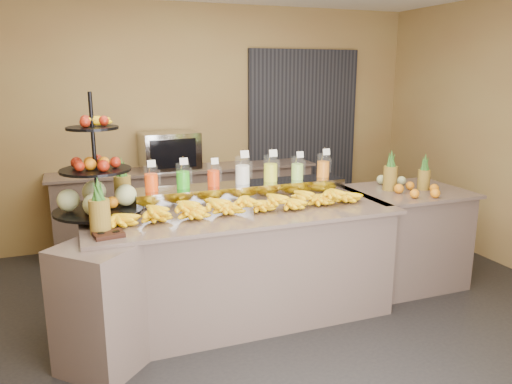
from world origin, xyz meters
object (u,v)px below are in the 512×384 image
fruit_stand (103,186)px  condiment_caddy (109,235)px  right_fruit_pile (411,184)px  oven_warmer (170,151)px  banana_heap (243,202)px  pitcher_tray (243,192)px

fruit_stand → condiment_caddy: 0.57m
condiment_caddy → right_fruit_pile: bearing=7.2°
fruit_stand → oven_warmer: bearing=51.1°
fruit_stand → condiment_caddy: size_ratio=4.85×
banana_heap → right_fruit_pile: (1.69, 0.08, -0.01)m
condiment_caddy → oven_warmer: oven_warmer is taller
condiment_caddy → oven_warmer: (0.87, 2.28, 0.20)m
fruit_stand → oven_warmer: (0.85, 1.76, -0.03)m
pitcher_tray → oven_warmer: oven_warmer is taller
fruit_stand → right_fruit_pile: (2.73, -0.17, -0.17)m
fruit_stand → condiment_caddy: bearing=-104.9°
pitcher_tray → condiment_caddy: pitcher_tray is taller
condiment_caddy → right_fruit_pile: 2.77m
fruit_stand → oven_warmer: 1.96m
condiment_caddy → oven_warmer: size_ratio=0.31×
pitcher_tray → fruit_stand: bearing=-175.5°
condiment_caddy → right_fruit_pile: size_ratio=0.45×
right_fruit_pile → banana_heap: bearing=-177.3°
condiment_caddy → oven_warmer: 2.45m
fruit_stand → oven_warmer: fruit_stand is taller
fruit_stand → pitcher_tray: bearing=-8.5°
banana_heap → oven_warmer: 2.03m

